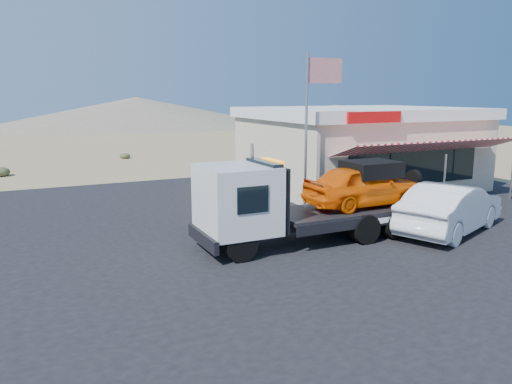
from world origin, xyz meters
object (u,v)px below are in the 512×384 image
(tow_truck, at_px, (316,196))
(flagpole, at_px, (312,117))
(white_sedan, at_px, (451,208))
(jerky_store, at_px, (359,147))

(tow_truck, relative_size, flagpole, 1.33)
(tow_truck, xyz_separation_m, white_sedan, (4.56, -1.18, -0.58))
(flagpole, bearing_deg, jerky_store, 38.79)
(tow_truck, xyz_separation_m, jerky_store, (7.11, 7.28, 0.56))
(tow_truck, distance_m, white_sedan, 4.74)
(white_sedan, xyz_separation_m, flagpole, (-3.02, 3.99, 2.91))
(tow_truck, relative_size, jerky_store, 0.76)
(tow_truck, height_order, jerky_store, jerky_store)
(tow_truck, height_order, flagpole, flagpole)
(jerky_store, bearing_deg, white_sedan, -106.78)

